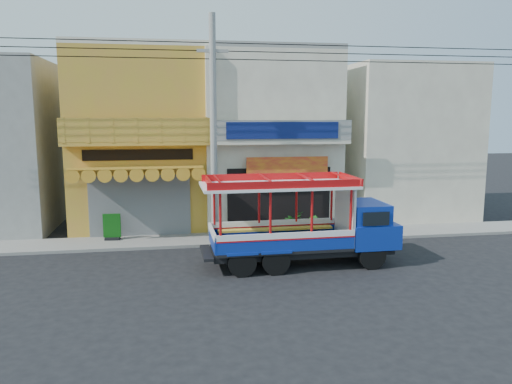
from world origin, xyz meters
The scene contains 12 objects.
ground centered at (0.00, 0.00, 0.00)m, with size 90.00×90.00×0.00m, color black.
sidewalk centered at (0.00, 4.00, 0.06)m, with size 30.00×2.00×0.12m, color slate.
shophouse_left centered at (-4.00, 7.96, 4.11)m, with size 6.00×7.50×8.24m.
shophouse_right centered at (2.00, 7.96, 4.11)m, with size 6.00×6.75×8.24m.
party_pilaster centered at (-1.00, 4.85, 4.00)m, with size 0.35×0.30×8.00m, color beige.
filler_building_right centered at (9.00, 8.00, 3.80)m, with size 6.00×6.00×7.60m, color beige.
utility_pole centered at (-0.85, 3.30, 5.03)m, with size 28.00×0.26×9.00m.
songthaew_truck centered at (2.20, 0.10, 1.51)m, with size 6.73×2.36×3.13m.
green_sign centered at (-5.12, 4.38, 0.57)m, with size 0.71×0.36×1.08m.
potted_plant_a centered at (2.54, 4.51, 0.57)m, with size 0.81×0.70×0.90m, color #1C5D1A.
potted_plant_b centered at (3.21, 3.68, 0.55)m, with size 0.47×0.38×0.86m, color #1C5D1A.
potted_plant_c centered at (5.08, 4.70, 0.59)m, with size 0.52×0.52×0.93m, color #1C5D1A.
Camera 1 is at (-2.61, -16.25, 5.21)m, focal length 35.00 mm.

